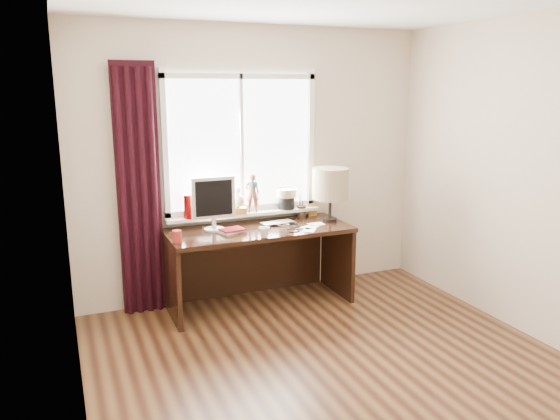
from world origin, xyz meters
name	(u,v)px	position (x,y,z in m)	size (l,w,h in m)	color
floor	(356,387)	(0.00, 0.00, 0.00)	(3.50, 4.00, 0.00)	brown
wall_back	(255,164)	(0.00, 2.00, 1.30)	(3.50, 2.60, 0.00)	beige
wall_left	(71,231)	(-1.75, 0.00, 1.30)	(4.00, 2.60, 0.00)	beige
laptop	(278,223)	(0.11, 1.71, 0.76)	(0.32, 0.20, 0.03)	silver
mug	(264,232)	(-0.17, 1.33, 0.80)	(0.10, 0.09, 0.10)	white
red_cup	(177,236)	(-0.90, 1.47, 0.80)	(0.08, 0.08, 0.10)	maroon
window	(243,164)	(-0.14, 1.95, 1.31)	(1.52, 0.21, 1.40)	white
curtain	(139,193)	(-1.13, 1.91, 1.12)	(0.38, 0.09, 2.25)	black
desk	(256,251)	(-0.10, 1.73, 0.51)	(1.70, 0.70, 0.75)	black
monitor	(213,200)	(-0.50, 1.74, 1.03)	(0.40, 0.18, 0.49)	beige
notebook_stack	(231,230)	(-0.38, 1.60, 0.77)	(0.26, 0.23, 0.03)	beige
brush_holder	(301,212)	(0.44, 1.87, 0.81)	(0.09, 0.09, 0.25)	black
icon_frame	(313,210)	(0.57, 1.88, 0.81)	(0.10, 0.04, 0.13)	gold
table_lamp	(330,184)	(0.63, 1.63, 1.11)	(0.35, 0.35, 0.52)	black
loose_papers	(312,227)	(0.37, 1.48, 0.75)	(0.32, 0.32, 0.00)	white
desk_cables	(289,227)	(0.16, 1.54, 0.75)	(0.29, 0.38, 0.01)	black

